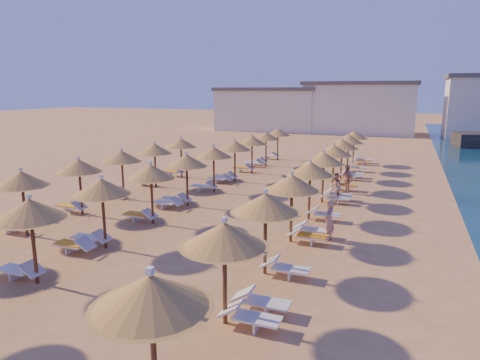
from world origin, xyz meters
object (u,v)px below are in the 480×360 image
at_px(beachgoer_b, 335,187).
at_px(parasol_row_west, 187,161).
at_px(parasol_row_east, 310,170).
at_px(beachgoer_c, 347,179).
at_px(beachgoer_a, 329,221).

bearing_deg(beachgoer_b, parasol_row_west, -68.31).
relative_size(parasol_row_east, parasol_row_west, 1.00).
distance_m(parasol_row_west, beachgoer_b, 8.35).
xyz_separation_m(parasol_row_west, beachgoer_b, (7.16, 3.98, -1.62)).
distance_m(beachgoer_c, beachgoer_b, 2.05).
height_order(parasol_row_west, beachgoer_b, parasol_row_west).
relative_size(parasol_row_east, beachgoer_c, 20.60).
distance_m(parasol_row_east, beachgoer_a, 3.36).
relative_size(parasol_row_west, beachgoer_a, 21.37).
xyz_separation_m(parasol_row_east, beachgoer_a, (1.41, -2.62, -1.57)).
bearing_deg(beachgoer_a, parasol_row_east, -143.78).
relative_size(beachgoer_c, beachgoer_b, 1.11).
height_order(parasol_row_east, beachgoer_a, parasol_row_east).
relative_size(parasol_row_west, beachgoer_c, 20.60).
relative_size(beachgoer_b, beachgoer_a, 0.94).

